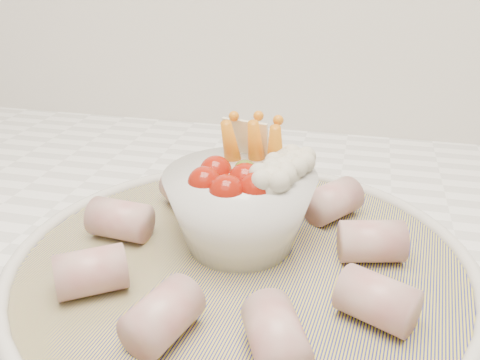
# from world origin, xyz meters

# --- Properties ---
(serving_platter) EXTENTS (0.41, 0.41, 0.02)m
(serving_platter) POSITION_xyz_m (-0.07, 1.38, 0.93)
(serving_platter) COLOR navy
(serving_platter) RESTS_ON kitchen_counter
(veggie_bowl) EXTENTS (0.13, 0.13, 0.10)m
(veggie_bowl) POSITION_xyz_m (-0.07, 1.41, 0.97)
(veggie_bowl) COLOR white
(veggie_bowl) RESTS_ON serving_platter
(cured_meat_rolls) EXTENTS (0.27, 0.28, 0.03)m
(cured_meat_rolls) POSITION_xyz_m (-0.07, 1.38, 0.95)
(cured_meat_rolls) COLOR #A64C4C
(cured_meat_rolls) RESTS_ON serving_platter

